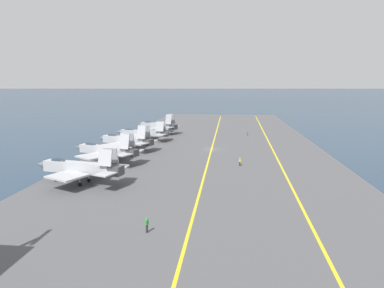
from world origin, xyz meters
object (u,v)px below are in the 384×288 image
parked_jet_nearest (79,168)px  parked_jet_fifth (157,126)px  parked_jet_fourth (143,133)px  crew_yellow_vest (240,161)px  parked_jet_third (125,140)px  crew_purple_vest (247,133)px  crew_green_vest (147,224)px  parked_jet_second (106,150)px

parked_jet_nearest → parked_jet_fifth: size_ratio=1.06×
parked_jet_fourth → crew_yellow_vest: size_ratio=10.16×
parked_jet_fourth → parked_jet_fifth: parked_jet_fifth is taller
parked_jet_fourth → parked_jet_third: bearing=177.5°
parked_jet_fourth → crew_purple_vest: 32.81m
parked_jet_nearest → parked_jet_third: size_ratio=1.00×
parked_jet_nearest → crew_green_vest: 23.18m
crew_green_vest → crew_yellow_vest: (32.51, -11.17, -0.07)m
parked_jet_third → crew_yellow_vest: parked_jet_third is taller
parked_jet_nearest → crew_green_vest: parked_jet_nearest is taller
parked_jet_fourth → crew_purple_vest: bearing=-68.9°
parked_jet_third → crew_green_vest: size_ratio=9.17×
parked_jet_second → crew_green_vest: parked_jet_second is taller
crew_green_vest → crew_yellow_vest: crew_green_vest is taller
crew_yellow_vest → parked_jet_second: bearing=90.7°
parked_jet_third → crew_green_vest: parked_jet_third is taller
parked_jet_fifth → crew_yellow_vest: parked_jet_fifth is taller
parked_jet_fourth → crew_purple_vest: (11.79, -30.60, -1.19)m
parked_jet_nearest → parked_jet_fourth: size_ratio=0.97×
parked_jet_second → crew_green_vest: 36.16m
parked_jet_second → parked_jet_third: parked_jet_second is taller
crew_purple_vest → crew_yellow_vest: 40.14m
parked_jet_fifth → crew_yellow_vest: (-42.54, -25.93, -1.56)m
parked_jet_fifth → parked_jet_second: bearing=177.7°
parked_jet_second → parked_jet_third: bearing=0.5°
parked_jet_third → crew_yellow_vest: 30.90m
parked_jet_second → crew_green_vest: size_ratio=9.08×
parked_jet_fifth → crew_purple_vest: size_ratio=8.83×
parked_jet_fourth → parked_jet_nearest: bearing=-179.4°
parked_jet_third → crew_yellow_vest: bearing=-116.0°
parked_jet_third → crew_purple_vest: bearing=-49.7°
parked_jet_third → crew_purple_vest: size_ratio=9.35×
parked_jet_fifth → parked_jet_third: bearing=176.4°
parked_jet_second → crew_purple_vest: bearing=-37.7°
parked_jet_fourth → crew_green_vest: 62.77m
parked_jet_nearest → crew_yellow_vest: parked_jet_nearest is taller
parked_jet_third → parked_jet_fifth: bearing=-3.6°
parked_jet_fourth → crew_green_vest: bearing=-165.3°
parked_jet_nearest → crew_purple_vest: parked_jet_nearest is taller
parked_jet_fourth → crew_purple_vest: size_ratio=9.62×
parked_jet_nearest → crew_purple_vest: bearing=-28.6°
parked_jet_second → crew_purple_vest: 50.97m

